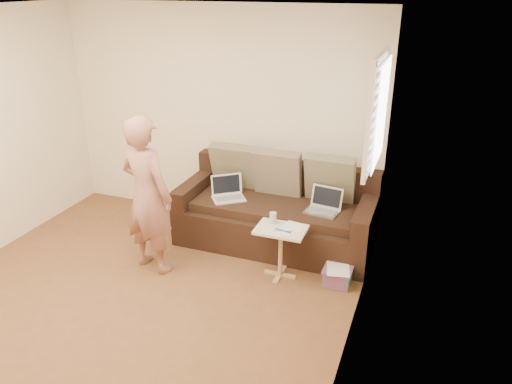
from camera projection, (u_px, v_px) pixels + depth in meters
floor at (121, 315)px, 4.50m from camera, size 4.50×4.50×0.00m
ceiling at (81, 14)px, 3.46m from camera, size 4.50×4.50×0.00m
wall_back at (218, 117)px, 5.91m from camera, size 4.00×0.00×4.00m
wall_right at (350, 223)px, 3.34m from camera, size 0.00×4.50×4.50m
window_blinds at (378, 113)px, 4.49m from camera, size 0.12×0.88×1.08m
sofa at (276, 210)px, 5.57m from camera, size 2.20×0.95×0.85m
pillow_left at (235, 166)px, 5.82m from camera, size 0.55×0.29×0.57m
pillow_mid at (278, 173)px, 5.61m from camera, size 0.55×0.27×0.57m
pillow_right at (330, 179)px, 5.45m from camera, size 0.55×0.28×0.57m
laptop_silver at (322, 213)px, 5.28m from camera, size 0.38×0.30×0.23m
laptop_white at (229, 199)px, 5.59m from camera, size 0.44×0.42×0.26m
person at (147, 195)px, 4.93m from camera, size 0.68×0.54×1.66m
side_table at (280, 252)px, 5.00m from camera, size 0.50×0.35×0.55m
drinking_glass at (273, 218)px, 4.96m from camera, size 0.07×0.07×0.12m
scissors at (283, 231)px, 4.82m from camera, size 0.20×0.15×0.02m
paper_on_table at (292, 229)px, 4.87m from camera, size 0.25×0.33×0.00m
striped_box at (338, 275)px, 4.93m from camera, size 0.28×0.28×0.18m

